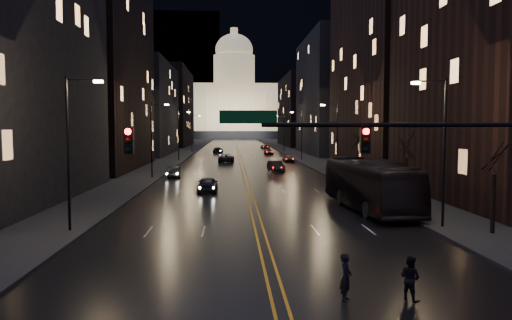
{
  "coord_description": "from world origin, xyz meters",
  "views": [
    {
      "loc": [
        -1.65,
        -18.99,
        6.13
      ],
      "look_at": [
        -0.06,
        12.95,
        3.99
      ],
      "focal_mm": 35.0,
      "sensor_mm": 36.0,
      "label": 1
    }
  ],
  "objects": [
    {
      "name": "capitol",
      "position": [
        0.0,
        250.0,
        17.15
      ],
      "size": [
        90.0,
        50.0,
        58.5
      ],
      "color": "black",
      "rests_on": "ground"
    },
    {
      "name": "traffic_signal",
      "position": [
        5.91,
        -0.0,
        5.1
      ],
      "size": [
        17.29,
        0.45,
        7.0
      ],
      "color": "black",
      "rests_on": "ground"
    },
    {
      "name": "streetlamp_left_mid",
      "position": [
        -10.81,
        40.0,
        5.08
      ],
      "size": [
        2.13,
        0.25,
        9.0
      ],
      "color": "black",
      "rests_on": "ground"
    },
    {
      "name": "streetlamp_left_near",
      "position": [
        -10.81,
        10.0,
        5.08
      ],
      "size": [
        2.13,
        0.25,
        9.0
      ],
      "color": "black",
      "rests_on": "ground"
    },
    {
      "name": "tree_right_far",
      "position": [
        13.0,
        38.0,
        4.53
      ],
      "size": [
        2.4,
        2.4,
        6.65
      ],
      "color": "black",
      "rests_on": "ground"
    },
    {
      "name": "tree_right_near",
      "position": [
        13.0,
        8.0,
        4.53
      ],
      "size": [
        2.4,
        2.4,
        6.65
      ],
      "color": "black",
      "rests_on": "ground"
    },
    {
      "name": "receding_car_c",
      "position": [
        6.47,
        89.05,
        0.64
      ],
      "size": [
        1.99,
        4.48,
        1.28
      ],
      "primitive_type": "imported",
      "rotation": [
        0.0,
        0.0,
        0.05
      ],
      "color": "black",
      "rests_on": "ground"
    },
    {
      "name": "sidewalk_right",
      "position": [
        14.0,
        130.0,
        0.08
      ],
      "size": [
        8.0,
        320.0,
        0.16
      ],
      "primitive_type": "cube",
      "color": "black",
      "rests_on": "ground"
    },
    {
      "name": "pedestrian_b",
      "position": [
        4.64,
        -2.0,
        0.79
      ],
      "size": [
        0.8,
        0.86,
        1.58
      ],
      "primitive_type": "imported",
      "rotation": [
        0.0,
        0.0,
        2.23
      ],
      "color": "black",
      "rests_on": "ground"
    },
    {
      "name": "streetlamp_right_near",
      "position": [
        10.81,
        10.0,
        5.08
      ],
      "size": [
        2.13,
        0.25,
        9.0
      ],
      "color": "black",
      "rests_on": "ground"
    },
    {
      "name": "building_right_tall",
      "position": [
        21.0,
        50.0,
        19.0
      ],
      "size": [
        12.0,
        30.0,
        38.0
      ],
      "primitive_type": "cube",
      "color": "black",
      "rests_on": "ground"
    },
    {
      "name": "center_line",
      "position": [
        0.0,
        130.0,
        0.03
      ],
      "size": [
        0.62,
        320.0,
        0.01
      ],
      "primitive_type": "cube",
      "color": "orange",
      "rests_on": "road"
    },
    {
      "name": "receding_car_d",
      "position": [
        7.64,
        117.62,
        0.61
      ],
      "size": [
        2.42,
        4.58,
        1.23
      ],
      "primitive_type": "imported",
      "rotation": [
        0.0,
        0.0,
        0.09
      ],
      "color": "black",
      "rests_on": "ground"
    },
    {
      "name": "pedestrian_a",
      "position": [
        2.35,
        -2.0,
        0.85
      ],
      "size": [
        0.62,
        0.73,
        1.69
      ],
      "primitive_type": "imported",
      "rotation": [
        0.0,
        0.0,
        1.15
      ],
      "color": "black",
      "rests_on": "ground"
    },
    {
      "name": "streetlamp_right_mid",
      "position": [
        10.81,
        40.0,
        5.08
      ],
      "size": [
        2.13,
        0.25,
        9.0
      ],
      "color": "black",
      "rests_on": "ground"
    },
    {
      "name": "building_right_mid",
      "position": [
        21.0,
        92.0,
        13.0
      ],
      "size": [
        12.0,
        34.0,
        26.0
      ],
      "primitive_type": "cube",
      "color": "black",
      "rests_on": "ground"
    },
    {
      "name": "tree_right_mid",
      "position": [
        13.0,
        22.0,
        4.53
      ],
      "size": [
        2.4,
        2.4,
        6.65
      ],
      "color": "black",
      "rests_on": "ground"
    },
    {
      "name": "building_right_dist",
      "position": [
        21.0,
        140.0,
        11.0
      ],
      "size": [
        12.0,
        40.0,
        22.0
      ],
      "primitive_type": "cube",
      "color": "black",
      "rests_on": "ground"
    },
    {
      "name": "streetlamp_left_far",
      "position": [
        -10.81,
        70.0,
        5.08
      ],
      "size": [
        2.13,
        0.25,
        9.0
      ],
      "color": "black",
      "rests_on": "ground"
    },
    {
      "name": "streetlamp_right_dist",
      "position": [
        10.81,
        100.0,
        5.08
      ],
      "size": [
        2.13,
        0.25,
        9.0
      ],
      "color": "black",
      "rests_on": "ground"
    },
    {
      "name": "building_left_mid",
      "position": [
        -21.0,
        54.0,
        14.0
      ],
      "size": [
        12.0,
        30.0,
        28.0
      ],
      "primitive_type": "cube",
      "color": "black",
      "rests_on": "ground"
    },
    {
      "name": "bus",
      "position": [
        8.5,
        17.05,
        1.86
      ],
      "size": [
        4.05,
        13.54,
        3.72
      ],
      "primitive_type": "imported",
      "rotation": [
        0.0,
        0.0,
        0.07
      ],
      "color": "black",
      "rests_on": "ground"
    },
    {
      "name": "mountain_ridge",
      "position": [
        40.0,
        380.0,
        65.0
      ],
      "size": [
        520.0,
        60.0,
        130.0
      ],
      "primitive_type": "cube",
      "color": "black",
      "rests_on": "ground"
    },
    {
      "name": "receding_car_a",
      "position": [
        4.39,
        48.3,
        0.75
      ],
      "size": [
        2.22,
        4.76,
        1.51
      ],
      "primitive_type": "imported",
      "rotation": [
        0.0,
        0.0,
        0.14
      ],
      "color": "black",
      "rests_on": "ground"
    },
    {
      "name": "oncoming_car_a",
      "position": [
        -3.87,
        27.45,
        0.76
      ],
      "size": [
        1.85,
        4.48,
        1.52
      ],
      "primitive_type": "imported",
      "rotation": [
        0.0,
        0.0,
        3.13
      ],
      "color": "black",
      "rests_on": "ground"
    },
    {
      "name": "building_left_dist",
      "position": [
        -21.0,
        140.0,
        12.0
      ],
      "size": [
        12.0,
        40.0,
        24.0
      ],
      "primitive_type": "cube",
      "color": "black",
      "rests_on": "ground"
    },
    {
      "name": "streetlamp_left_dist",
      "position": [
        -10.81,
        100.0,
        5.08
      ],
      "size": [
        2.13,
        0.25,
        9.0
      ],
      "color": "black",
      "rests_on": "ground"
    },
    {
      "name": "streetlamp_right_far",
      "position": [
        10.81,
        70.0,
        5.08
      ],
      "size": [
        2.13,
        0.25,
        9.0
      ],
      "color": "black",
      "rests_on": "ground"
    },
    {
      "name": "sidewalk_left",
      "position": [
        -14.0,
        130.0,
        0.08
      ],
      "size": [
        8.0,
        320.0,
        0.16
      ],
      "primitive_type": "cube",
      "color": "black",
      "rests_on": "ground"
    },
    {
      "name": "oncoming_car_c",
      "position": [
        -2.5,
        66.24,
        0.75
      ],
      "size": [
        2.83,
        5.52,
        1.49
      ],
      "primitive_type": "imported",
      "rotation": [
        0.0,
        0.0,
        3.08
      ],
      "color": "black",
      "rests_on": "ground"
    },
    {
      "name": "road",
      "position": [
        0.0,
        130.0,
        0.01
      ],
      "size": [
        20.0,
        320.0,
        0.02
      ],
      "primitive_type": "cube",
      "color": "black",
      "rests_on": "ground"
    },
    {
      "name": "ground",
      "position": [
        0.0,
        0.0,
        0.0
      ],
      "size": [
        900.0,
        900.0,
        0.0
      ],
      "primitive_type": "plane",
      "color": "black",
      "rests_on": "ground"
    },
    {
      "name": "receding_car_b",
      "position": [
        8.1,
        65.83,
        0.69
      ],
      "size": [
        1.86,
        4.14,
        1.38
      ],
      "primitive_type": "imported",
      "rotation": [
        0.0,
        0.0,
        0.06
      ],
      "color": "black",
      "rests_on": "ground"
    },
    {
      "name": "building_left_far",
      "position": [
        -21.0,
        92.0,
        10.0
      ],
      "size": [
        12.0,
        34.0,
        20.0
      ],
      "primitive_type": "cube",
      "color": "black",
      "rests_on": "ground"
    },
    {
      "name": "oncoming_car_d",
      "position": [
        -4.76,
        96.76,
        0.69
      ],
      "size": [
        2.5,
        4.94,
        1.38
      ],
      "primitive_type": "imported",
      "rotation": [
        0.0,
        0.0,
        3.02
      ],
      "color": "black",
      "rests_on": "ground"
    },
    {
      "name": "oncoming_car_b",
      "position": [
        -8.5,
        40.74,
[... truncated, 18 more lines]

